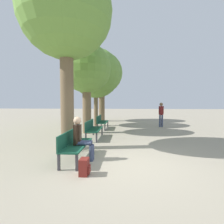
{
  "coord_description": "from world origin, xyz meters",
  "views": [
    {
      "loc": [
        -0.14,
        -4.66,
        1.71
      ],
      "look_at": [
        -0.85,
        4.8,
        1.18
      ],
      "focal_mm": 28.0,
      "sensor_mm": 36.0,
      "label": 1
    }
  ],
  "objects_px": {
    "bench_row_0": "(74,143)",
    "tree_row_0": "(66,14)",
    "tree_row_3": "(102,73)",
    "tree_row_1": "(87,69)",
    "bench_row_1": "(93,128)",
    "person_seated": "(81,137)",
    "bench_row_2": "(101,121)",
    "pedestrian_near": "(161,113)",
    "tree_row_2": "(96,74)",
    "backpack": "(84,167)"
  },
  "relations": [
    {
      "from": "tree_row_1",
      "to": "tree_row_3",
      "type": "distance_m",
      "value": 6.17
    },
    {
      "from": "bench_row_1",
      "to": "person_seated",
      "type": "distance_m",
      "value": 3.09
    },
    {
      "from": "bench_row_1",
      "to": "tree_row_1",
      "type": "distance_m",
      "value": 3.39
    },
    {
      "from": "tree_row_3",
      "to": "bench_row_1",
      "type": "bearing_deg",
      "value": -85.52
    },
    {
      "from": "bench_row_2",
      "to": "tree_row_1",
      "type": "distance_m",
      "value": 3.44
    },
    {
      "from": "person_seated",
      "to": "tree_row_0",
      "type": "bearing_deg",
      "value": 123.81
    },
    {
      "from": "tree_row_1",
      "to": "person_seated",
      "type": "xyz_separation_m",
      "value": [
        0.84,
        -4.53,
        -2.82
      ]
    },
    {
      "from": "bench_row_0",
      "to": "tree_row_1",
      "type": "distance_m",
      "value": 5.42
    },
    {
      "from": "person_seated",
      "to": "bench_row_2",
      "type": "bearing_deg",
      "value": 92.28
    },
    {
      "from": "tree_row_0",
      "to": "pedestrian_near",
      "type": "bearing_deg",
      "value": 52.43
    },
    {
      "from": "tree_row_0",
      "to": "tree_row_3",
      "type": "height_order",
      "value": "tree_row_0"
    },
    {
      "from": "bench_row_2",
      "to": "tree_row_3",
      "type": "height_order",
      "value": "tree_row_3"
    },
    {
      "from": "pedestrian_near",
      "to": "person_seated",
      "type": "bearing_deg",
      "value": -117.5
    },
    {
      "from": "tree_row_0",
      "to": "person_seated",
      "type": "relative_size",
      "value": 5.11
    },
    {
      "from": "bench_row_2",
      "to": "tree_row_0",
      "type": "height_order",
      "value": "tree_row_0"
    },
    {
      "from": "backpack",
      "to": "pedestrian_near",
      "type": "xyz_separation_m",
      "value": [
        3.43,
        8.26,
        0.77
      ]
    },
    {
      "from": "tree_row_0",
      "to": "person_seated",
      "type": "distance_m",
      "value": 4.43
    },
    {
      "from": "tree_row_2",
      "to": "tree_row_0",
      "type": "bearing_deg",
      "value": -90.0
    },
    {
      "from": "bench_row_1",
      "to": "person_seated",
      "type": "height_order",
      "value": "person_seated"
    },
    {
      "from": "person_seated",
      "to": "backpack",
      "type": "bearing_deg",
      "value": -72.3
    },
    {
      "from": "tree_row_3",
      "to": "tree_row_1",
      "type": "bearing_deg",
      "value": -90.0
    },
    {
      "from": "bench_row_2",
      "to": "pedestrian_near",
      "type": "xyz_separation_m",
      "value": [
        4.0,
        1.13,
        0.46
      ]
    },
    {
      "from": "bench_row_2",
      "to": "pedestrian_near",
      "type": "height_order",
      "value": "pedestrian_near"
    },
    {
      "from": "bench_row_1",
      "to": "pedestrian_near",
      "type": "height_order",
      "value": "pedestrian_near"
    },
    {
      "from": "tree_row_3",
      "to": "backpack",
      "type": "distance_m",
      "value": 12.43
    },
    {
      "from": "bench_row_1",
      "to": "tree_row_2",
      "type": "xyz_separation_m",
      "value": [
        -0.59,
        4.44,
        3.26
      ]
    },
    {
      "from": "tree_row_1",
      "to": "tree_row_0",
      "type": "bearing_deg",
      "value": -90.0
    },
    {
      "from": "tree_row_1",
      "to": "bench_row_1",
      "type": "bearing_deg",
      "value": -67.83
    },
    {
      "from": "bench_row_2",
      "to": "tree_row_3",
      "type": "bearing_deg",
      "value": 97.43
    },
    {
      "from": "tree_row_2",
      "to": "tree_row_3",
      "type": "distance_m",
      "value": 3.17
    },
    {
      "from": "bench_row_1",
      "to": "bench_row_0",
      "type": "bearing_deg",
      "value": -90.0
    },
    {
      "from": "tree_row_1",
      "to": "bench_row_2",
      "type": "bearing_deg",
      "value": 69.19
    },
    {
      "from": "bench_row_0",
      "to": "bench_row_2",
      "type": "relative_size",
      "value": 1.0
    },
    {
      "from": "bench_row_2",
      "to": "tree_row_0",
      "type": "xyz_separation_m",
      "value": [
        -0.59,
        -4.84,
        4.35
      ]
    },
    {
      "from": "tree_row_3",
      "to": "person_seated",
      "type": "distance_m",
      "value": 11.27
    },
    {
      "from": "tree_row_0",
      "to": "tree_row_3",
      "type": "distance_m",
      "value": 9.41
    },
    {
      "from": "backpack",
      "to": "pedestrian_near",
      "type": "relative_size",
      "value": 0.23
    },
    {
      "from": "backpack",
      "to": "person_seated",
      "type": "bearing_deg",
      "value": 107.7
    },
    {
      "from": "bench_row_1",
      "to": "bench_row_2",
      "type": "bearing_deg",
      "value": 90.0
    },
    {
      "from": "bench_row_1",
      "to": "tree_row_1",
      "type": "bearing_deg",
      "value": 112.17
    },
    {
      "from": "bench_row_0",
      "to": "tree_row_0",
      "type": "height_order",
      "value": "tree_row_0"
    },
    {
      "from": "tree_row_2",
      "to": "pedestrian_near",
      "type": "distance_m",
      "value": 5.39
    },
    {
      "from": "bench_row_0",
      "to": "tree_row_2",
      "type": "relative_size",
      "value": 0.33
    },
    {
      "from": "bench_row_0",
      "to": "tree_row_2",
      "type": "distance_m",
      "value": 8.17
    },
    {
      "from": "bench_row_1",
      "to": "tree_row_0",
      "type": "relative_size",
      "value": 0.28
    },
    {
      "from": "bench_row_0",
      "to": "pedestrian_near",
      "type": "bearing_deg",
      "value": 60.83
    },
    {
      "from": "tree_row_1",
      "to": "pedestrian_near",
      "type": "distance_m",
      "value": 5.9
    },
    {
      "from": "tree_row_2",
      "to": "pedestrian_near",
      "type": "height_order",
      "value": "tree_row_2"
    },
    {
      "from": "tree_row_1",
      "to": "person_seated",
      "type": "relative_size",
      "value": 3.82
    },
    {
      "from": "tree_row_2",
      "to": "tree_row_3",
      "type": "height_order",
      "value": "tree_row_3"
    }
  ]
}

